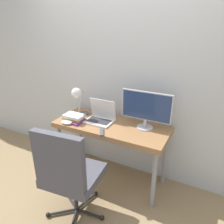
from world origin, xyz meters
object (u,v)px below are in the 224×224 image
at_px(laptop, 100,117).
at_px(book_stack, 74,118).
at_px(game_controller, 67,122).
at_px(desk_lamp, 78,96).
at_px(office_chair, 68,172).
at_px(monitor, 146,108).

xyz_separation_m(laptop, book_stack, (-0.28, -0.15, -0.01)).
bearing_deg(game_controller, desk_lamp, 86.23).
relative_size(laptop, office_chair, 0.32).
relative_size(monitor, office_chair, 0.54).
distance_m(office_chair, book_stack, 0.77).
height_order(monitor, office_chair, monitor).
bearing_deg(monitor, game_controller, -159.13).
height_order(laptop, desk_lamp, desk_lamp).
bearing_deg(desk_lamp, monitor, 7.16).
bearing_deg(desk_lamp, laptop, 4.76).
height_order(laptop, office_chair, office_chair).
height_order(laptop, monitor, monitor).
bearing_deg(office_chair, game_controller, 128.08).
relative_size(office_chair, game_controller, 7.19).
relative_size(desk_lamp, book_stack, 1.47).
bearing_deg(laptop, office_chair, -82.60).
bearing_deg(game_controller, book_stack, 70.76).
bearing_deg(monitor, book_stack, -164.34).
xyz_separation_m(laptop, office_chair, (0.10, -0.78, -0.24)).
bearing_deg(monitor, laptop, -171.53).
xyz_separation_m(office_chair, book_stack, (-0.39, 0.63, 0.23)).
height_order(laptop, book_stack, laptop).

